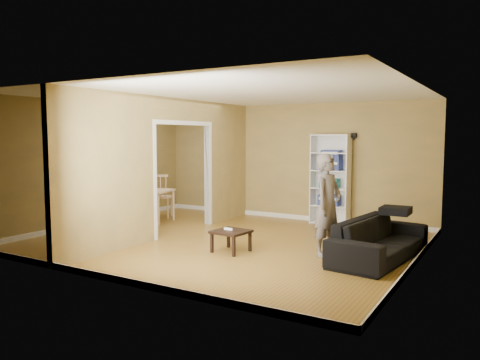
% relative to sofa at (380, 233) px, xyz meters
% --- Properties ---
extents(room_shell, '(6.50, 6.50, 6.50)m').
position_rel_sofa_xyz_m(room_shell, '(-2.70, -0.16, 0.89)').
color(room_shell, olive).
rests_on(room_shell, ground).
extents(partition, '(0.22, 5.50, 2.60)m').
position_rel_sofa_xyz_m(partition, '(-3.90, -0.16, 0.89)').
color(partition, olive).
rests_on(partition, ground).
extents(wall_speaker, '(0.10, 0.10, 0.10)m').
position_rel_sofa_xyz_m(wall_speaker, '(-1.20, 2.53, 1.49)').
color(wall_speaker, black).
rests_on(wall_speaker, room_shell).
extents(sofa, '(2.25, 1.19, 0.82)m').
position_rel_sofa_xyz_m(sofa, '(0.00, 0.00, 0.00)').
color(sofa, black).
rests_on(sofa, ground).
extents(person, '(0.77, 0.65, 1.89)m').
position_rel_sofa_xyz_m(person, '(-0.77, -0.18, 0.54)').
color(person, slate).
rests_on(person, ground).
extents(bookshelf, '(0.81, 0.35, 1.93)m').
position_rel_sofa_xyz_m(bookshelf, '(-1.65, 2.45, 0.55)').
color(bookshelf, white).
rests_on(bookshelf, ground).
extents(paper_box_navy_a, '(0.44, 0.29, 0.23)m').
position_rel_sofa_xyz_m(paper_box_navy_a, '(-1.66, 2.40, 0.11)').
color(paper_box_navy_a, navy).
rests_on(paper_box_navy_a, bookshelf).
extents(paper_box_teal, '(0.39, 0.25, 0.20)m').
position_rel_sofa_xyz_m(paper_box_teal, '(-1.66, 2.40, 0.48)').
color(paper_box_teal, '#0C7762').
rests_on(paper_box_teal, bookshelf).
extents(paper_box_navy_b, '(0.44, 0.29, 0.23)m').
position_rel_sofa_xyz_m(paper_box_navy_b, '(-1.64, 2.40, 0.87)').
color(paper_box_navy_b, navy).
rests_on(paper_box_navy_b, bookshelf).
extents(paper_box_navy_c, '(0.40, 0.26, 0.20)m').
position_rel_sofa_xyz_m(paper_box_navy_c, '(-1.63, 2.40, 1.06)').
color(paper_box_navy_c, '#1D1854').
rests_on(paper_box_navy_c, bookshelf).
extents(coffee_table, '(0.53, 0.53, 0.35)m').
position_rel_sofa_xyz_m(coffee_table, '(-2.20, -0.76, -0.11)').
color(coffee_table, black).
rests_on(coffee_table, ground).
extents(game_controller, '(0.15, 0.04, 0.03)m').
position_rel_sofa_xyz_m(game_controller, '(-2.26, -0.73, -0.04)').
color(game_controller, white).
rests_on(game_controller, coffee_table).
extents(dining_table, '(1.13, 0.76, 0.71)m').
position_rel_sofa_xyz_m(dining_table, '(-5.29, 0.66, 0.22)').
color(dining_table, '#D5AF8F').
rests_on(dining_table, ground).
extents(chair_left, '(0.54, 0.54, 0.99)m').
position_rel_sofa_xyz_m(chair_left, '(-6.04, 0.72, 0.09)').
color(chair_left, tan).
rests_on(chair_left, ground).
extents(chair_near, '(0.58, 0.58, 0.99)m').
position_rel_sofa_xyz_m(chair_near, '(-5.25, 0.04, 0.09)').
color(chair_near, '#D3B17E').
rests_on(chair_near, ground).
extents(chair_far, '(0.62, 0.62, 1.02)m').
position_rel_sofa_xyz_m(chair_far, '(-5.31, 1.26, 0.10)').
color(chair_far, tan).
rests_on(chair_far, ground).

